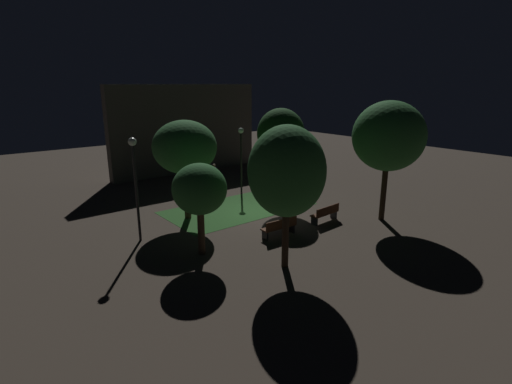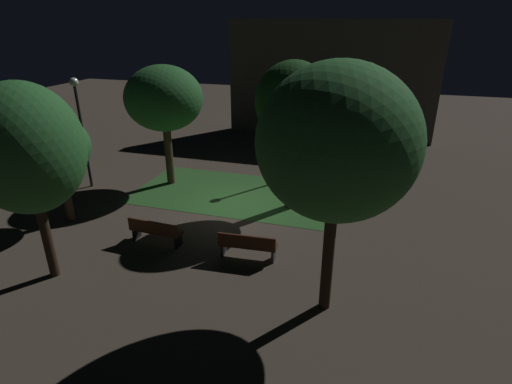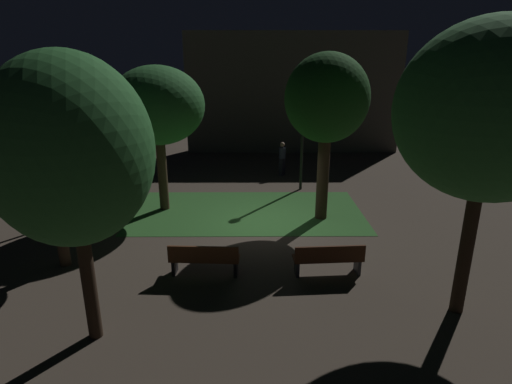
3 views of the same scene
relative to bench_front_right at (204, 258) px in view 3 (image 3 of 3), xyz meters
name	(u,v)px [view 3 (image 3 of 3)]	position (x,y,z in m)	size (l,w,h in m)	color
ground_plane	(263,223)	(1.59, 3.55, -0.48)	(60.00, 60.00, 0.00)	#473D33
grass_lawn	(248,211)	(1.05, 4.68, -0.48)	(8.32, 4.53, 0.01)	#2D6028
bench_front_right	(204,258)	(0.00, 0.00, 0.00)	(1.82, 0.57, 0.88)	#512D19
bench_near_trees	(329,258)	(3.19, 0.00, 0.00)	(1.83, 0.60, 0.88)	#422314
tree_right_canopy	(327,100)	(3.64, 4.03, 3.61)	(2.75, 2.75, 5.59)	#38281C
tree_left_canopy	(70,152)	(-1.93, -2.44, 3.32)	(2.91, 2.91, 5.52)	#2D2116
tree_near_wall	(50,165)	(-3.86, 0.59, 2.32)	(2.22, 2.22, 3.88)	#423021
tree_back_left	(490,112)	(5.78, -1.59, 3.90)	(3.59, 3.59, 6.14)	#2D2116
tree_back_right	(158,106)	(-2.06, 4.99, 3.30)	(3.27, 3.27, 5.18)	#423021
lamp_post_plaza_west	(48,130)	(-5.29, 3.63, 2.70)	(0.36, 0.36, 4.70)	black
lamp_post_near_wall	(303,122)	(3.29, 7.41, 2.41)	(0.36, 0.36, 4.22)	black
pedestrian	(282,158)	(2.63, 9.68, 0.37)	(0.32, 0.34, 1.61)	black
building_wall_backdrop	(293,94)	(3.59, 15.06, 2.96)	(12.50, 0.80, 6.87)	#4C4742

